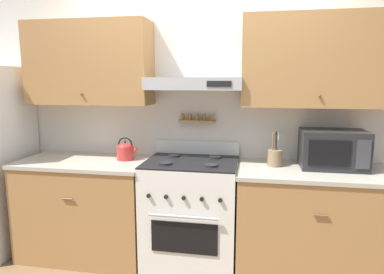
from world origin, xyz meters
TOP-DOWN VIEW (x-y plane):
  - wall_back at (0.02, 0.64)m, footprint 5.20×0.46m
  - counter_left at (-0.98, 0.35)m, footprint 1.17×0.69m
  - counter_right at (1.02, 0.35)m, footprint 1.24×0.69m
  - stove_range at (0.00, 0.35)m, footprint 0.79×0.69m
  - tea_kettle at (-0.62, 0.42)m, footprint 0.20×0.15m
  - microwave at (1.16, 0.44)m, footprint 0.51×0.35m
  - utensil_crock at (0.70, 0.42)m, footprint 0.12×0.12m

SIDE VIEW (x-z plane):
  - counter_right at x=1.02m, z-range 0.00..0.91m
  - counter_left at x=-0.98m, z-range 0.00..0.91m
  - stove_range at x=0.00m, z-range -0.06..1.00m
  - utensil_crock at x=0.70m, z-range 0.84..1.13m
  - tea_kettle at x=-0.62m, z-range 0.89..1.09m
  - microwave at x=1.16m, z-range 0.91..1.22m
  - wall_back at x=0.02m, z-range 0.18..2.73m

